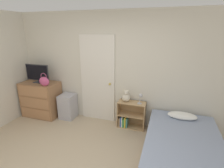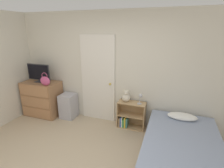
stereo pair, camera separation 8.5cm
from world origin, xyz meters
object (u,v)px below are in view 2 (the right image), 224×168
(dresser, at_px, (43,98))
(teddy_bear, at_px, (126,97))
(handbag, at_px, (45,81))
(tv, at_px, (39,73))
(bed, at_px, (181,149))
(desk_lamp, at_px, (140,97))
(bookshelf, at_px, (129,116))
(storage_bin, at_px, (69,106))

(dresser, xyz_separation_m, teddy_bear, (2.19, 0.13, 0.29))
(dresser, bearing_deg, handbag, -30.38)
(tv, xyz_separation_m, bed, (3.40, -0.65, -0.89))
(tv, height_order, desk_lamp, tv)
(handbag, bearing_deg, desk_lamp, 7.01)
(dresser, height_order, teddy_bear, teddy_bear)
(bookshelf, distance_m, teddy_bear, 0.48)
(dresser, distance_m, bookshelf, 2.29)
(storage_bin, distance_m, teddy_bear, 1.54)
(tv, height_order, storage_bin, tv)
(dresser, relative_size, bed, 0.49)
(tv, distance_m, teddy_bear, 2.25)
(desk_lamp, bearing_deg, tv, -177.96)
(tv, relative_size, desk_lamp, 2.68)
(handbag, bearing_deg, bed, -8.64)
(storage_bin, relative_size, desk_lamp, 2.54)
(dresser, height_order, bookshelf, dresser)
(desk_lamp, relative_size, bed, 0.13)
(dresser, bearing_deg, bed, -10.82)
(handbag, distance_m, bed, 3.19)
(bed, bearing_deg, dresser, 169.18)
(dresser, height_order, handbag, handbag)
(bookshelf, relative_size, bed, 0.33)
(dresser, distance_m, bed, 3.44)
(teddy_bear, bearing_deg, desk_lamp, -6.79)
(tv, bearing_deg, dresser, -6.76)
(storage_bin, relative_size, teddy_bear, 2.21)
(tv, height_order, bed, tv)
(storage_bin, bearing_deg, desk_lamp, 0.37)
(bed, bearing_deg, storage_bin, 164.72)
(bookshelf, bearing_deg, bed, -35.66)
(storage_bin, xyz_separation_m, teddy_bear, (1.48, 0.05, 0.43))
(handbag, relative_size, desk_lamp, 1.29)
(storage_bin, height_order, bookshelf, bookshelf)
(desk_lamp, height_order, bed, desk_lamp)
(handbag, height_order, desk_lamp, handbag)
(storage_bin, bearing_deg, teddy_bear, 1.93)
(tv, bearing_deg, bed, -10.79)
(handbag, relative_size, bed, 0.17)
(teddy_bear, height_order, bed, teddy_bear)
(tv, relative_size, bookshelf, 1.05)
(bookshelf, bearing_deg, tv, -176.60)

